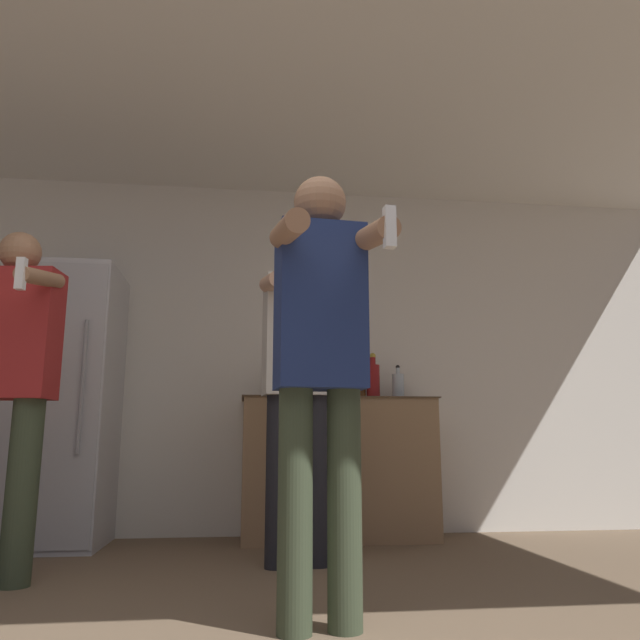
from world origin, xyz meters
TOP-DOWN VIEW (x-y plane):
  - wall_back at (0.00, 3.16)m, footprint 7.00×0.06m
  - ceiling_slab at (0.00, 1.57)m, footprint 7.00×3.65m
  - refrigerator at (-1.10, 2.79)m, footprint 0.63×0.72m
  - counter at (0.70, 2.88)m, footprint 1.32×0.54m
  - bottle_green_wine at (0.63, 2.90)m, footprint 0.06×0.06m
  - bottle_amber_bourbon at (1.14, 2.90)m, footprint 0.08×0.08m
  - bottle_clear_vodka at (0.41, 2.90)m, footprint 0.08×0.08m
  - bottle_short_whiskey at (0.96, 2.90)m, footprint 0.10×0.10m
  - bottle_tall_gin at (0.87, 2.90)m, footprint 0.08×0.08m
  - person_woman_foreground at (0.32, 0.82)m, footprint 0.42×0.51m
  - person_man_side at (-1.06, 1.70)m, footprint 0.51×0.54m
  - person_spectator_back at (0.35, 1.97)m, footprint 0.49×0.54m

SIDE VIEW (x-z plane):
  - counter at x=0.70m, z-range 0.00..0.94m
  - refrigerator at x=-1.10m, z-range 0.00..1.76m
  - person_man_side at x=-1.06m, z-range 0.11..1.76m
  - person_woman_foreground at x=0.32m, z-range 0.14..1.78m
  - person_spectator_back at x=0.35m, z-range 0.14..1.90m
  - bottle_green_wine at x=0.63m, z-range 0.90..1.15m
  - bottle_amber_bourbon at x=1.14m, z-range 0.91..1.15m
  - bottle_tall_gin at x=0.87m, z-range 0.91..1.20m
  - bottle_clear_vodka at x=0.41m, z-range 0.90..1.23m
  - bottle_short_whiskey at x=0.96m, z-range 0.91..1.23m
  - wall_back at x=0.00m, z-range 0.00..2.55m
  - ceiling_slab at x=0.00m, z-range 2.55..2.60m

